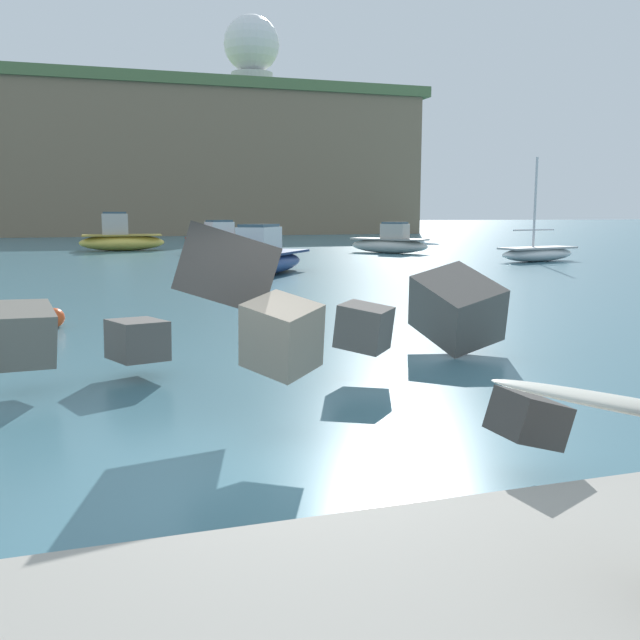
# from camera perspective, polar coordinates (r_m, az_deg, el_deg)

# --- Properties ---
(ground_plane) EXTENTS (400.00, 400.00, 0.00)m
(ground_plane) POSITION_cam_1_polar(r_m,az_deg,el_deg) (7.25, -6.17, -11.96)
(ground_plane) COLOR #42707F
(breakwater_jetty) EXTENTS (28.79, 7.61, 2.56)m
(breakwater_jetty) POSITION_cam_1_polar(r_m,az_deg,el_deg) (8.78, -21.42, -1.50)
(breakwater_jetty) COLOR #605B56
(breakwater_jetty) RESTS_ON ground
(boat_near_left) EXTENTS (5.15, 2.61, 5.36)m
(boat_near_left) POSITION_cam_1_polar(r_m,az_deg,el_deg) (38.36, 17.42, 5.26)
(boat_near_left) COLOR white
(boat_near_left) RESTS_ON ground
(boat_near_centre) EXTENTS (5.29, 3.33, 2.09)m
(boat_near_centre) POSITION_cam_1_polar(r_m,az_deg,el_deg) (44.04, -7.85, 6.32)
(boat_near_centre) COLOR maroon
(boat_near_centre) RESTS_ON ground
(boat_near_right) EXTENTS (4.50, 5.21, 1.96)m
(boat_near_right) POSITION_cam_1_polar(r_m,az_deg,el_deg) (44.20, 5.75, 6.30)
(boat_near_right) COLOR beige
(boat_near_right) RESTS_ON ground
(boat_mid_left) EXTENTS (5.54, 2.20, 2.59)m
(boat_mid_left) POSITION_cam_1_polar(r_m,az_deg,el_deg) (48.62, -16.02, 6.43)
(boat_mid_left) COLOR #EAC64C
(boat_mid_left) RESTS_ON ground
(boat_mid_centre) EXTENTS (5.43, 6.32, 2.09)m
(boat_mid_centre) POSITION_cam_1_polar(r_m,az_deg,el_deg) (28.97, -4.67, 5.04)
(boat_mid_centre) COLOR navy
(boat_mid_centre) RESTS_ON ground
(mooring_buoy_inner) EXTENTS (0.44, 0.44, 0.44)m
(mooring_buoy_inner) POSITION_cam_1_polar(r_m,az_deg,el_deg) (44.26, -8.54, 5.70)
(mooring_buoy_inner) COLOR silver
(mooring_buoy_inner) RESTS_ON ground
(mooring_buoy_middle) EXTENTS (0.44, 0.44, 0.44)m
(mooring_buoy_middle) POSITION_cam_1_polar(r_m,az_deg,el_deg) (16.70, -20.93, 0.18)
(mooring_buoy_middle) COLOR #E54C1E
(mooring_buoy_middle) RESTS_ON ground
(radar_dome) EXTENTS (6.78, 6.78, 9.08)m
(radar_dome) POSITION_cam_1_polar(r_m,az_deg,el_deg) (91.28, -5.63, 21.16)
(radar_dome) COLOR silver
(radar_dome) RESTS_ON headland_bluff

